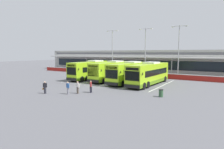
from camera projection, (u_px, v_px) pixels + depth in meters
ground_plane at (100, 86)px, 31.21m from camera, size 200.00×200.00×0.00m
terminal_building at (156, 61)px, 53.60m from camera, size 70.00×13.00×6.00m
red_barrier_wall at (138, 74)px, 43.40m from camera, size 60.00×0.40×1.10m
coach_bus_leftmost at (93, 70)px, 39.92m from camera, size 3.23×12.23×3.78m
coach_bus_left_centre at (113, 71)px, 37.75m from camera, size 3.23×12.23×3.78m
coach_bus_centre at (130, 73)px, 34.81m from camera, size 3.23×12.23×3.78m
coach_bus_right_centre at (149, 74)px, 32.46m from camera, size 3.23×12.23×3.78m
bay_stripe_far_west at (84, 78)px, 40.68m from camera, size 0.14×13.00×0.01m
bay_stripe_west at (101, 80)px, 38.48m from camera, size 0.14×13.00×0.01m
bay_stripe_mid_west at (119, 81)px, 36.28m from camera, size 0.14×13.00×0.01m
bay_stripe_centre at (140, 83)px, 34.08m from camera, size 0.14×13.00×0.01m
bay_stripe_mid_east at (163, 85)px, 31.88m from camera, size 0.14×13.00×0.01m
pedestrian_with_handbag at (45, 87)px, 25.33m from camera, size 0.64×0.45×1.62m
pedestrian_in_dark_coat at (91, 86)px, 25.91m from camera, size 0.45×0.44×1.62m
pedestrian_child at (78, 87)px, 25.38m from camera, size 0.53×0.30×1.62m
pedestrian_near_bin at (68, 87)px, 24.97m from camera, size 0.54×0.34×1.62m
lamp_post_west at (112, 49)px, 49.09m from camera, size 3.24×0.28×11.00m
lamp_post_centre at (145, 49)px, 45.00m from camera, size 3.24×0.28×11.00m
lamp_post_east at (179, 48)px, 40.59m from camera, size 3.24×0.28×11.00m
litter_bin at (161, 93)px, 23.44m from camera, size 0.54×0.54×0.93m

